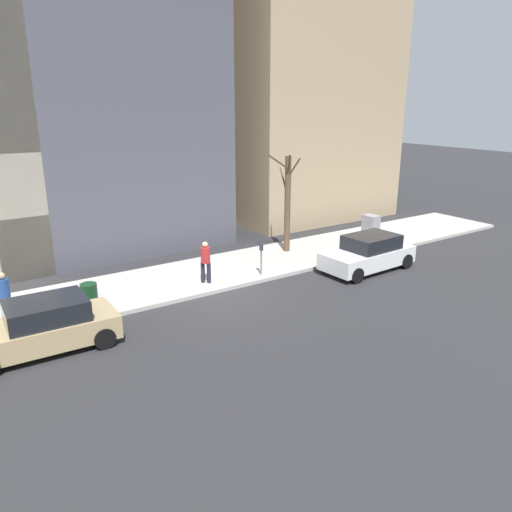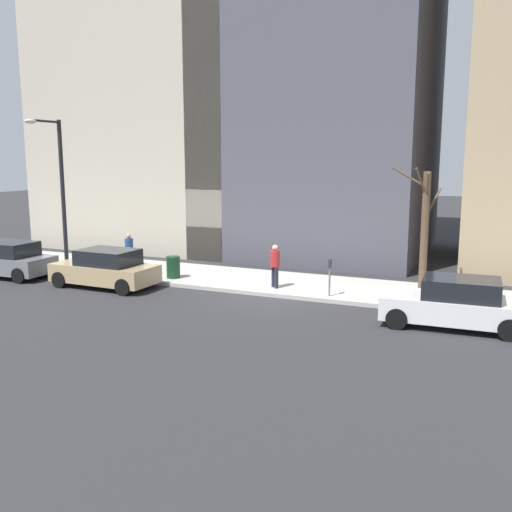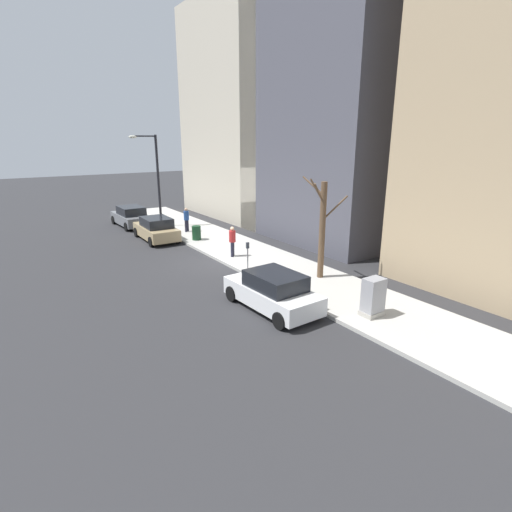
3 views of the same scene
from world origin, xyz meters
name	(u,v)px [view 1 (image 1 of 3)]	position (x,y,z in m)	size (l,w,h in m)	color
ground_plane	(221,292)	(0.00, 0.00, 0.00)	(120.00, 120.00, 0.00)	#2B2B2D
sidewalk	(197,276)	(2.00, 0.00, 0.07)	(4.00, 36.00, 0.15)	#B2AFA8
parked_car_white	(368,253)	(-1.21, -6.56, 0.74)	(2.07, 4.27, 1.52)	white
parked_car_tan	(43,327)	(-1.06, 6.55, 0.74)	(2.01, 4.24, 1.52)	tan
parking_meter	(261,256)	(0.45, -2.15, 0.98)	(0.14, 0.10, 1.35)	slate
utility_box	(371,230)	(1.30, -9.31, 0.85)	(0.83, 0.61, 1.43)	#A8A399
bare_tree	(287,202)	(2.60, -5.08, 2.51)	(1.84, 1.64, 4.60)	brown
trash_bin	(89,296)	(0.90, 4.66, 0.60)	(0.56, 0.56, 0.90)	#14381E
pedestrian_near_meter	(205,260)	(0.92, 0.14, 1.09)	(0.36, 0.36, 1.66)	#1E1E2D
pedestrian_midblock	(4,294)	(1.36, 7.16, 1.09)	(0.36, 0.36, 1.66)	#1E1E2D
office_tower_left	(291,5)	(10.48, -11.11, 12.35)	(9.97, 9.97, 24.69)	tan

